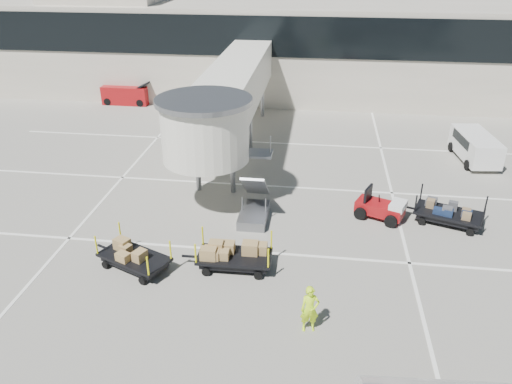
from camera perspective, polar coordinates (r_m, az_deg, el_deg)
ground at (r=21.45m, az=1.69°, el=-9.98°), size 140.00×140.00×0.00m
lane_markings at (r=29.49m, az=2.30°, el=0.94°), size 40.00×30.00×0.02m
terminal at (r=47.91m, az=5.22°, el=16.12°), size 64.00×12.11×15.20m
jet_bridge at (r=31.12m, az=-3.21°, el=10.75°), size 5.70×20.40×6.03m
baggage_tug at (r=26.40m, az=14.12°, el=-1.78°), size 2.69×2.29×1.59m
suitcase_cart at (r=26.92m, az=21.23°, el=-2.28°), size 4.08×2.63×1.58m
box_cart_near at (r=21.85m, az=-2.64°, el=-7.21°), size 3.96×1.65×1.55m
box_cart_far at (r=22.48m, az=-13.66°, el=-7.29°), size 3.84×2.69×1.50m
ground_worker at (r=18.58m, az=6.17°, el=-13.17°), size 0.76×0.58×1.89m
minivan at (r=35.41m, az=23.71°, el=4.98°), size 2.46×4.81×1.75m
belt_loader at (r=46.06m, az=-14.56°, el=10.72°), size 4.32×1.78×2.07m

